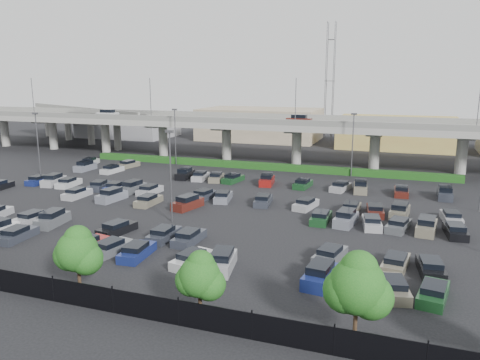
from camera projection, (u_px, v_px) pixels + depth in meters
The scene contains 10 objects.
ground at pixel (202, 204), 59.83m from camera, with size 280.00×280.00×0.00m, color black.
overpass at pixel (270, 126), 87.84m from camera, with size 150.00×13.00×15.80m.
on_ramp at pixel (80, 115), 115.08m from camera, with size 50.93×30.13×8.80m.
hedge at pixel (260, 166), 82.71m from camera, with size 66.00×1.60×1.10m, color #173F12.
fence at pixel (42, 288), 33.89m from camera, with size 70.00×0.10×2.00m.
tree_row at pixel (61, 248), 34.44m from camera, with size 65.07×3.66×5.94m.
parked_cars at pixel (184, 205), 56.87m from camera, with size 63.00×41.69×1.67m.
light_poles at pixel (178, 152), 61.69m from camera, with size 66.90×48.38×10.30m.
distant_buildings at pixel (355, 129), 111.83m from camera, with size 138.00×24.00×9.00m.
comm_tower at pixel (330, 79), 123.26m from camera, with size 2.40×2.40×30.00m.
Camera 1 is at (24.08, -52.77, 15.78)m, focal length 35.00 mm.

